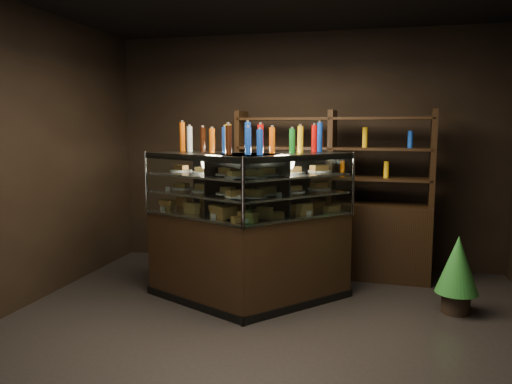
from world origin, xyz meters
TOP-DOWN VIEW (x-y plane):
  - ground at (0.00, 0.00)m, footprint 5.00×5.00m
  - room_shell at (0.00, 0.00)m, footprint 5.02×5.02m
  - display_case at (-0.35, 0.91)m, footprint 2.18×1.53m
  - food_display at (-0.35, 0.91)m, footprint 1.78×1.07m
  - bottles_top at (-0.35, 0.91)m, footprint 1.61×0.93m
  - potted_conifer at (1.71, 1.03)m, footprint 0.40×0.40m
  - back_shelving at (0.40, 2.05)m, footprint 2.37×0.57m

SIDE VIEW (x-z plane):
  - ground at x=0.00m, z-range 0.00..0.00m
  - potted_conifer at x=1.71m, z-range 0.06..0.93m
  - display_case at x=-0.35m, z-range -0.26..1.29m
  - back_shelving at x=0.40m, z-range -0.39..1.61m
  - food_display at x=-0.35m, z-range 0.95..1.42m
  - bottles_top at x=-0.35m, z-range 1.53..1.83m
  - room_shell at x=0.00m, z-range 0.44..3.45m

